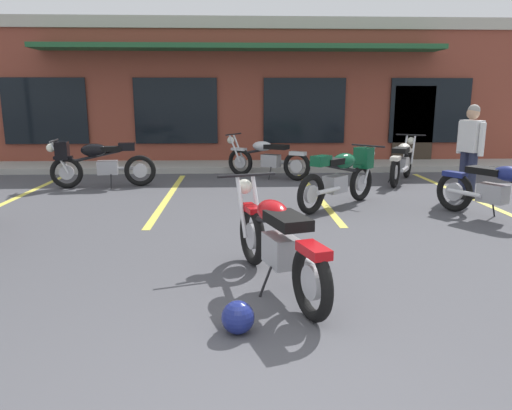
{
  "coord_description": "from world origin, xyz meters",
  "views": [
    {
      "loc": [
        -0.13,
        -2.06,
        1.78
      ],
      "look_at": [
        0.1,
        3.49,
        0.55
      ],
      "focal_mm": 33.91,
      "sensor_mm": 36.0,
      "label": 1
    }
  ],
  "objects_px": {
    "motorcycle_foreground_classic": "(277,241)",
    "motorcycle_silver_naked": "(267,158)",
    "motorcycle_green_cafe_racer": "(342,175)",
    "motorcycle_blue_standard": "(402,161)",
    "motorcycle_orange_scrambler": "(500,190)",
    "motorcycle_red_sportbike": "(97,162)",
    "person_in_black_shirt": "(470,146)",
    "helmet_on_pavement": "(238,317)"
  },
  "relations": [
    {
      "from": "motorcycle_green_cafe_racer",
      "to": "person_in_black_shirt",
      "type": "relative_size",
      "value": 1.0
    },
    {
      "from": "motorcycle_blue_standard",
      "to": "helmet_on_pavement",
      "type": "distance_m",
      "value": 7.64
    },
    {
      "from": "motorcycle_silver_naked",
      "to": "motorcycle_green_cafe_racer",
      "type": "bearing_deg",
      "value": -70.26
    },
    {
      "from": "helmet_on_pavement",
      "to": "motorcycle_orange_scrambler",
      "type": "bearing_deg",
      "value": 40.96
    },
    {
      "from": "motorcycle_foreground_classic",
      "to": "motorcycle_blue_standard",
      "type": "relative_size",
      "value": 1.07
    },
    {
      "from": "motorcycle_blue_standard",
      "to": "motorcycle_green_cafe_racer",
      "type": "distance_m",
      "value": 2.92
    },
    {
      "from": "person_in_black_shirt",
      "to": "motorcycle_green_cafe_racer",
      "type": "bearing_deg",
      "value": -166.53
    },
    {
      "from": "motorcycle_red_sportbike",
      "to": "motorcycle_green_cafe_racer",
      "type": "bearing_deg",
      "value": -22.96
    },
    {
      "from": "motorcycle_orange_scrambler",
      "to": "helmet_on_pavement",
      "type": "relative_size",
      "value": 7.24
    },
    {
      "from": "motorcycle_red_sportbike",
      "to": "motorcycle_blue_standard",
      "type": "bearing_deg",
      "value": 3.16
    },
    {
      "from": "motorcycle_foreground_classic",
      "to": "motorcycle_red_sportbike",
      "type": "xyz_separation_m",
      "value": [
        -3.19,
        5.47,
        0.07
      ]
    },
    {
      "from": "motorcycle_foreground_classic",
      "to": "motorcycle_blue_standard",
      "type": "bearing_deg",
      "value": 61.28
    },
    {
      "from": "motorcycle_foreground_classic",
      "to": "motorcycle_orange_scrambler",
      "type": "distance_m",
      "value": 4.23
    },
    {
      "from": "helmet_on_pavement",
      "to": "person_in_black_shirt",
      "type": "bearing_deg",
      "value": 50.3
    },
    {
      "from": "motorcycle_foreground_classic",
      "to": "motorcycle_silver_naked",
      "type": "xyz_separation_m",
      "value": [
        0.32,
        6.51,
        0.0
      ]
    },
    {
      "from": "motorcycle_foreground_classic",
      "to": "motorcycle_silver_naked",
      "type": "height_order",
      "value": "same"
    },
    {
      "from": "motorcycle_red_sportbike",
      "to": "person_in_black_shirt",
      "type": "height_order",
      "value": "person_in_black_shirt"
    },
    {
      "from": "motorcycle_red_sportbike",
      "to": "helmet_on_pavement",
      "type": "height_order",
      "value": "motorcycle_red_sportbike"
    },
    {
      "from": "person_in_black_shirt",
      "to": "helmet_on_pavement",
      "type": "bearing_deg",
      "value": -129.7
    },
    {
      "from": "motorcycle_silver_naked",
      "to": "helmet_on_pavement",
      "type": "distance_m",
      "value": 7.47
    },
    {
      "from": "motorcycle_foreground_classic",
      "to": "motorcycle_green_cafe_racer",
      "type": "height_order",
      "value": "same"
    },
    {
      "from": "motorcycle_orange_scrambler",
      "to": "motorcycle_foreground_classic",
      "type": "bearing_deg",
      "value": -145.12
    },
    {
      "from": "helmet_on_pavement",
      "to": "motorcycle_foreground_classic",
      "type": "bearing_deg",
      "value": 67.76
    },
    {
      "from": "helmet_on_pavement",
      "to": "motorcycle_green_cafe_racer",
      "type": "bearing_deg",
      "value": 68.43
    },
    {
      "from": "motorcycle_foreground_classic",
      "to": "person_in_black_shirt",
      "type": "height_order",
      "value": "person_in_black_shirt"
    },
    {
      "from": "motorcycle_red_sportbike",
      "to": "motorcycle_orange_scrambler",
      "type": "relative_size",
      "value": 1.12
    },
    {
      "from": "motorcycle_silver_naked",
      "to": "person_in_black_shirt",
      "type": "distance_m",
      "value": 4.26
    },
    {
      "from": "motorcycle_red_sportbike",
      "to": "motorcycle_green_cafe_racer",
      "type": "relative_size",
      "value": 1.26
    },
    {
      "from": "motorcycle_foreground_classic",
      "to": "motorcycle_orange_scrambler",
      "type": "relative_size",
      "value": 1.09
    },
    {
      "from": "motorcycle_orange_scrambler",
      "to": "helmet_on_pavement",
      "type": "bearing_deg",
      "value": -139.04
    },
    {
      "from": "motorcycle_orange_scrambler",
      "to": "person_in_black_shirt",
      "type": "relative_size",
      "value": 1.12
    },
    {
      "from": "motorcycle_green_cafe_racer",
      "to": "motorcycle_orange_scrambler",
      "type": "height_order",
      "value": "same"
    },
    {
      "from": "motorcycle_silver_naked",
      "to": "person_in_black_shirt",
      "type": "xyz_separation_m",
      "value": [
        3.49,
        -2.4,
        0.49
      ]
    },
    {
      "from": "motorcycle_foreground_classic",
      "to": "motorcycle_green_cafe_racer",
      "type": "bearing_deg",
      "value": 68.61
    },
    {
      "from": "motorcycle_green_cafe_racer",
      "to": "motorcycle_red_sportbike",
      "type": "bearing_deg",
      "value": 157.04
    },
    {
      "from": "person_in_black_shirt",
      "to": "motorcycle_foreground_classic",
      "type": "bearing_deg",
      "value": -132.75
    },
    {
      "from": "motorcycle_red_sportbike",
      "to": "person_in_black_shirt",
      "type": "xyz_separation_m",
      "value": [
        6.99,
        -1.36,
        0.42
      ]
    },
    {
      "from": "motorcycle_foreground_classic",
      "to": "motorcycle_orange_scrambler",
      "type": "height_order",
      "value": "same"
    },
    {
      "from": "motorcycle_red_sportbike",
      "to": "helmet_on_pavement",
      "type": "bearing_deg",
      "value": -66.26
    },
    {
      "from": "motorcycle_orange_scrambler",
      "to": "motorcycle_blue_standard",
      "type": "bearing_deg",
      "value": 94.72
    },
    {
      "from": "motorcycle_silver_naked",
      "to": "helmet_on_pavement",
      "type": "bearing_deg",
      "value": -95.32
    },
    {
      "from": "motorcycle_red_sportbike",
      "to": "motorcycle_silver_naked",
      "type": "height_order",
      "value": "same"
    }
  ]
}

